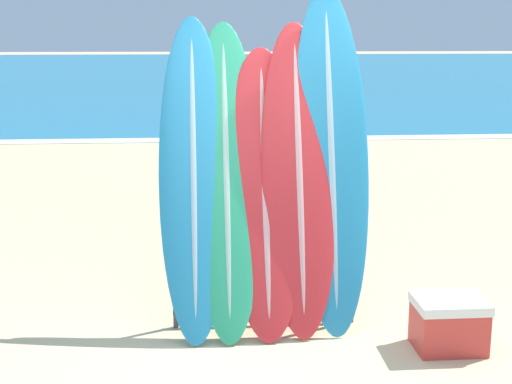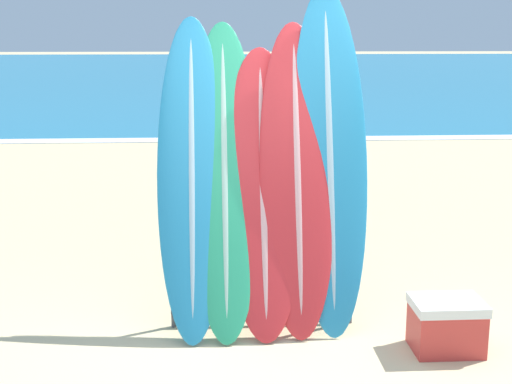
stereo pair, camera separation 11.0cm
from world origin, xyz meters
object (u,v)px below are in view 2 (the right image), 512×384
surfboard_slot_0 (192,174)px  surfboard_slot_1 (225,176)px  surfboard_rack (262,268)px  person_far_right (325,131)px  person_mid_beach (283,171)px  surfboard_slot_4 (330,157)px  surfboard_slot_2 (263,190)px  person_near_water (261,138)px  person_far_left (347,151)px  cooler_box (446,325)px  surfboard_slot_3 (297,176)px

surfboard_slot_0 → surfboard_slot_1: 0.24m
surfboard_rack → surfboard_slot_0: bearing=167.3°
person_far_right → person_mid_beach: bearing=109.4°
surfboard_slot_1 → person_mid_beach: surfboard_slot_1 is taller
person_far_right → surfboard_slot_4: bearing=118.5°
surfboard_slot_0 → person_mid_beach: size_ratio=1.52×
surfboard_slot_2 → surfboard_slot_1: bearing=170.8°
surfboard_slot_0 → surfboard_slot_4: surfboard_slot_4 is taller
surfboard_slot_4 → person_near_water: surfboard_slot_4 is taller
surfboard_slot_0 → surfboard_slot_2: size_ratio=1.11×
surfboard_slot_2 → person_mid_beach: bearing=79.8°
person_mid_beach → person_far_left: size_ratio=0.98×
surfboard_rack → person_far_right: person_far_right is taller
surfboard_rack → surfboard_slot_4: bearing=13.7°
person_far_left → cooler_box: bearing=93.3°
surfboard_slot_1 → person_far_left: surfboard_slot_1 is taller
surfboard_slot_0 → surfboard_rack: bearing=-12.7°
surfboard_slot_4 → person_near_water: bearing=94.6°
surfboard_slot_1 → person_far_right: surfboard_slot_1 is taller
surfboard_rack → person_near_water: size_ratio=0.83×
surfboard_slot_2 → person_far_left: 3.02m
surfboard_slot_0 → person_far_left: surfboard_slot_0 is taller
surfboard_slot_0 → surfboard_slot_3: size_ratio=1.02×
surfboard_slot_1 → surfboard_slot_2: surfboard_slot_1 is taller
surfboard_slot_2 → person_near_water: bearing=86.5°
surfboard_slot_2 → person_near_water: 3.56m
surfboard_slot_0 → cooler_box: size_ratio=4.75×
person_far_right → surfboard_slot_3: bearing=115.5°
surfboard_slot_3 → person_far_right: (0.88, 4.34, -0.26)m
surfboard_slot_4 → person_far_right: (0.64, 4.29, -0.39)m
surfboard_slot_0 → person_near_water: 3.59m
surfboard_slot_0 → surfboard_slot_1: size_ratio=1.02×
surfboard_slot_2 → cooler_box: (1.23, -0.58, -0.84)m
surfboard_slot_2 → surfboard_slot_4: surfboard_slot_4 is taller
surfboard_slot_0 → person_far_right: surfboard_slot_0 is taller
person_far_left → person_far_right: bearing=-87.5°
person_near_water → surfboard_rack: bearing=95.4°
person_mid_beach → surfboard_slot_1: bearing=-164.2°
surfboard_rack → cooler_box: surfboard_rack is taller
surfboard_slot_4 → person_far_left: surfboard_slot_4 is taller
surfboard_slot_2 → cooler_box: bearing=-25.3°
surfboard_slot_3 → person_mid_beach: (0.07, 1.75, -0.30)m
surfboard_rack → person_far_right: bearing=75.5°
person_mid_beach → person_far_right: 2.71m
person_near_water → person_mid_beach: size_ratio=1.09×
surfboard_slot_3 → person_mid_beach: surfboard_slot_3 is taller
person_far_left → cooler_box: 3.44m
surfboard_slot_2 → person_mid_beach: size_ratio=1.36×
cooler_box → person_near_water: bearing=103.7°
surfboard_slot_0 → person_far_right: bearing=69.0°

